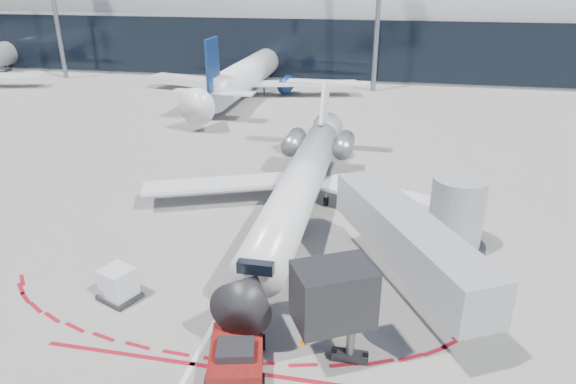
# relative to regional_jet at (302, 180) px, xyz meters

# --- Properties ---
(ground) EXTENTS (260.00, 260.00, 0.00)m
(ground) POSITION_rel_regional_jet_xyz_m (-1.99, -4.99, -2.47)
(ground) COLOR gray
(ground) RESTS_ON ground
(apron_centerline) EXTENTS (0.25, 40.00, 0.01)m
(apron_centerline) POSITION_rel_regional_jet_xyz_m (-1.99, -2.99, -2.46)
(apron_centerline) COLOR silver
(apron_centerline) RESTS_ON ground
(apron_stop_bar) EXTENTS (14.00, 0.25, 0.01)m
(apron_stop_bar) POSITION_rel_regional_jet_xyz_m (-1.99, -16.49, -2.46)
(apron_stop_bar) COLOR maroon
(apron_stop_bar) RESTS_ON ground
(terminal_building) EXTENTS (150.00, 24.15, 24.00)m
(terminal_building) POSITION_rel_regional_jet_xyz_m (-1.99, 59.98, 6.05)
(terminal_building) COLOR gray
(terminal_building) RESTS_ON ground
(jet_bridge) EXTENTS (10.03, 15.20, 4.90)m
(jet_bridge) POSITION_rel_regional_jet_xyz_m (7.80, -8.01, 0.54)
(jet_bridge) COLOR #97999F
(jet_bridge) RESTS_ON ground
(light_mast_centre) EXTENTS (0.70, 0.70, 25.00)m
(light_mast_centre) POSITION_rel_regional_jet_xyz_m (3.01, 43.01, 10.03)
(light_mast_centre) COLOR slate
(light_mast_centre) RESTS_ON ground
(regional_jet) EXTENTS (23.94, 29.52, 7.39)m
(regional_jet) POSITION_rel_regional_jet_xyz_m (0.00, 0.00, 0.00)
(regional_jet) COLOR silver
(regional_jet) RESTS_ON ground
(pushback_tug) EXTENTS (3.12, 5.83, 1.49)m
(pushback_tug) POSITION_rel_regional_jet_xyz_m (0.02, -16.38, -1.81)
(pushback_tug) COLOR #5B0D0D
(pushback_tug) RESTS_ON ground
(uld_container) EXTENTS (2.42, 2.26, 1.82)m
(uld_container) POSITION_rel_regional_jet_xyz_m (-7.52, -12.60, -1.57)
(uld_container) COLOR black
(uld_container) RESTS_ON ground
(safety_cone_right) EXTENTS (0.37, 0.37, 0.51)m
(safety_cone_right) POSITION_rel_regional_jet_xyz_m (2.56, -14.16, -2.21)
(safety_cone_right) COLOR orange
(safety_cone_right) RESTS_ON ground
(bg_airliner_1) EXTENTS (36.03, 38.14, 11.66)m
(bg_airliner_1) POSITION_rel_regional_jet_xyz_m (-14.25, 37.97, 3.36)
(bg_airliner_1) COLOR silver
(bg_airliner_1) RESTS_ON ground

